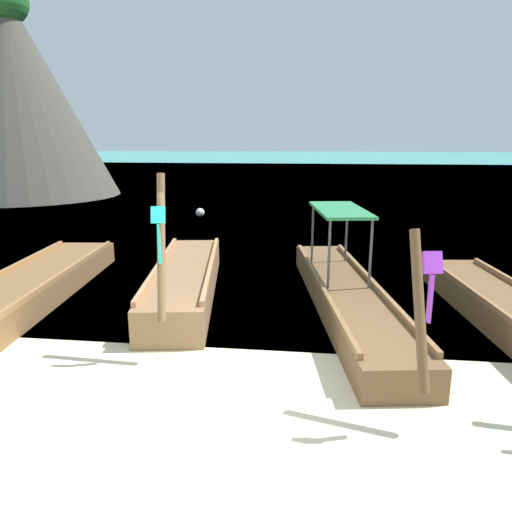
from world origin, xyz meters
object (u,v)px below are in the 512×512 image
at_px(karst_rock, 13,99).
at_px(mooring_buoy_near, 200,212).
at_px(longtail_boat_blue_ribbon, 508,312).
at_px(longtail_boat_violet_ribbon, 346,294).
at_px(longtail_boat_yellow_ribbon, 32,288).
at_px(longtail_boat_turquoise_ribbon, 186,281).

bearing_deg(karst_rock, mooring_buoy_near, -28.03).
bearing_deg(longtail_boat_blue_ribbon, longtail_boat_violet_ribbon, 169.42).
xyz_separation_m(longtail_boat_violet_ribbon, mooring_buoy_near, (-5.50, 10.89, -0.13)).
relative_size(longtail_boat_yellow_ribbon, longtail_boat_violet_ribbon, 0.92).
height_order(longtail_boat_yellow_ribbon, longtail_boat_violet_ribbon, longtail_boat_yellow_ribbon).
height_order(longtail_boat_violet_ribbon, mooring_buoy_near, longtail_boat_violet_ribbon).
height_order(longtail_boat_blue_ribbon, mooring_buoy_near, longtail_boat_blue_ribbon).
bearing_deg(longtail_boat_blue_ribbon, longtail_boat_yellow_ribbon, 177.93).
distance_m(longtail_boat_turquoise_ribbon, mooring_buoy_near, 10.69).
bearing_deg(longtail_boat_turquoise_ribbon, mooring_buoy_near, 101.76).
relative_size(longtail_boat_violet_ribbon, karst_rock, 0.65).
xyz_separation_m(longtail_boat_turquoise_ribbon, karst_rock, (-14.34, 16.94, 5.09)).
height_order(longtail_boat_yellow_ribbon, longtail_boat_blue_ribbon, longtail_boat_blue_ribbon).
xyz_separation_m(karst_rock, mooring_buoy_near, (12.16, -6.48, -5.24)).
xyz_separation_m(longtail_boat_yellow_ribbon, longtail_boat_violet_ribbon, (6.43, 0.19, 0.05)).
relative_size(longtail_boat_turquoise_ribbon, karst_rock, 0.50).
bearing_deg(karst_rock, longtail_boat_turquoise_ribbon, -49.75).
height_order(longtail_boat_violet_ribbon, longtail_boat_blue_ribbon, longtail_boat_blue_ribbon).
height_order(longtail_boat_turquoise_ribbon, longtail_boat_blue_ribbon, longtail_boat_blue_ribbon).
bearing_deg(longtail_boat_blue_ribbon, mooring_buoy_near, 126.10).
height_order(longtail_boat_turquoise_ribbon, longtail_boat_violet_ribbon, longtail_boat_turquoise_ribbon).
relative_size(longtail_boat_yellow_ribbon, karst_rock, 0.59).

